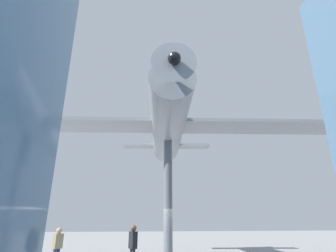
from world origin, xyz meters
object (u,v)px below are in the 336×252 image
suspended_airplane (168,125)px  visitor_person (133,244)px  support_pylon_central (168,198)px  visitor_second (57,245)px

suspended_airplane → visitor_person: size_ratio=11.06×
support_pylon_central → suspended_airplane: 3.95m
suspended_airplane → visitor_person: bearing=49.5°
support_pylon_central → visitor_second: 5.44m
support_pylon_central → visitor_person: (1.70, 1.80, -1.99)m
support_pylon_central → suspended_airplane: bearing=84.4°
visitor_person → visitor_second: size_ratio=1.08×
support_pylon_central → visitor_person: size_ratio=3.39×
support_pylon_central → suspended_airplane: size_ratio=0.31×
support_pylon_central → visitor_second: support_pylon_central is taller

